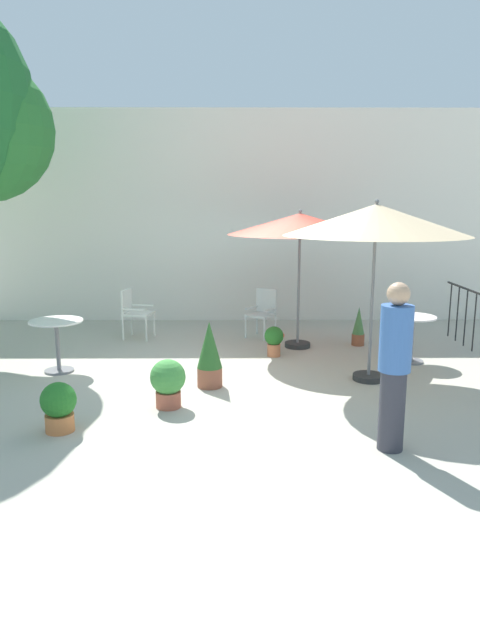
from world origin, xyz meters
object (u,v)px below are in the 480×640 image
Objects in this scene: patio_umbrella_1 at (376,221)px; potted_plant_3 at (210,355)px; patio_chair_0 at (263,310)px; cafe_table_1 at (57,336)px; potted_plant_4 at (358,327)px; patio_chair_1 at (134,310)px; potted_plant_2 at (168,381)px; potted_plant_1 at (274,339)px; standing_person at (394,365)px; cafe_table_0 at (412,330)px; patio_umbrella_0 at (300,225)px; potted_plant_0 at (59,406)px.

patio_umbrella_1 reaches higher than potted_plant_3.
potted_plant_3 is (-0.86, -2.93, -0.05)m from patio_chair_0.
patio_chair_0 is 0.98× the size of potted_plant_3.
potted_plant_4 is at bearing 18.00° from cafe_table_1.
patio_umbrella_1 reaches higher than potted_plant_4.
potted_plant_2 is at bearing -73.78° from patio_chair_1.
potted_plant_3 reaches higher than potted_plant_2.
patio_chair_0 is 1.41m from potted_plant_1.
patio_umbrella_1 is at bearing -62.59° from patio_chair_0.
standing_person is at bearing -75.04° from potted_plant_1.
patio_chair_0 is at bearing 117.41° from patio_umbrella_1.
cafe_table_1 is 0.45× the size of standing_person.
potted_plant_2 is (1.05, -3.61, -0.19)m from patio_chair_1.
patio_chair_1 is at bearing 172.05° from potted_plant_4.
cafe_table_0 is at bearing -60.96° from potted_plant_4.
patio_umbrella_0 is 1.41× the size of standing_person.
patio_umbrella_1 is 3.39× the size of cafe_table_0.
potted_plant_1 is (3.26, 0.84, -0.26)m from cafe_table_1.
potted_plant_1 is at bearing -154.94° from potted_plant_4.
patio_umbrella_1 is 2.87m from potted_plant_3.
potted_plant_4 is (1.08, 0.12, -1.77)m from patio_umbrella_0.
cafe_table_0 is 0.83× the size of patio_chair_0.
potted_plant_2 is at bearing 153.05° from standing_person.
patio_umbrella_0 is at bearing 150.27° from cafe_table_0.
patio_umbrella_1 reaches higher than patio_umbrella_0.
potted_plant_2 reaches higher than potted_plant_1.
potted_plant_3 is 1.34× the size of potted_plant_4.
potted_plant_0 is at bearing -137.21° from potted_plant_4.
patio_chair_0 reaches higher than potted_plant_2.
potted_plant_0 is at bearing -150.09° from cafe_table_0.
patio_chair_0 reaches higher than potted_plant_1.
patio_umbrella_0 is 2.03m from patio_umbrella_1.
potted_plant_3 is at bearing 58.92° from potted_plant_2.
cafe_table_0 is at bearing -29.73° from patio_umbrella_0.
patio_chair_1 is 0.53× the size of standing_person.
patio_umbrella_0 is 2.69× the size of patio_chair_1.
potted_plant_3 reaches higher than cafe_table_0.
patio_umbrella_1 reaches higher than cafe_table_0.
standing_person is (1.07, -4.94, 0.39)m from patio_chair_0.
cafe_table_1 is at bearing -109.61° from patio_chair_1.
cafe_table_1 is at bearing -165.53° from potted_plant_1.
patio_umbrella_1 reaches higher than potted_plant_0.
patio_chair_1 is (-2.38, -0.11, 0.03)m from patio_chair_0.
potted_plant_1 is 0.73× the size of potted_plant_4.
patio_umbrella_1 is 2.78× the size of patio_chair_1.
patio_chair_0 is at bearing 142.02° from cafe_table_0.
potted_plant_3 is (1.58, 1.52, 0.16)m from potted_plant_0.
cafe_table_1 is 0.88× the size of patio_chair_0.
patio_umbrella_0 is 3.91m from potted_plant_2.
patio_umbrella_1 is at bearing -66.47° from patio_umbrella_0.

